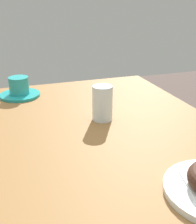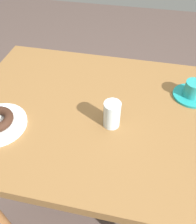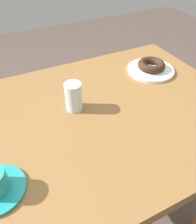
% 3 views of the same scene
% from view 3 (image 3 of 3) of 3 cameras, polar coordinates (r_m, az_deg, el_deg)
% --- Properties ---
extents(ground_plane, '(6.00, 6.00, 0.00)m').
position_cam_3_polar(ground_plane, '(1.42, 0.99, -24.01)').
color(ground_plane, brown).
extents(table, '(1.01, 0.76, 0.77)m').
position_cam_3_polar(table, '(0.86, 1.50, -4.96)').
color(table, brown).
rests_on(table, ground_plane).
extents(plate_chocolate_ring, '(0.20, 0.20, 0.01)m').
position_cam_3_polar(plate_chocolate_ring, '(1.04, 13.30, 10.45)').
color(plate_chocolate_ring, white).
rests_on(plate_chocolate_ring, table).
extents(napkin_chocolate_ring, '(0.14, 0.14, 0.00)m').
position_cam_3_polar(napkin_chocolate_ring, '(1.03, 13.37, 10.83)').
color(napkin_chocolate_ring, white).
rests_on(napkin_chocolate_ring, plate_chocolate_ring).
extents(donut_chocolate_ring, '(0.12, 0.12, 0.03)m').
position_cam_3_polar(donut_chocolate_ring, '(1.03, 13.52, 11.68)').
color(donut_chocolate_ring, '#351E14').
rests_on(donut_chocolate_ring, napkin_chocolate_ring).
extents(water_glass, '(0.06, 0.06, 0.10)m').
position_cam_3_polar(water_glass, '(0.77, -6.26, 3.93)').
color(water_glass, silver).
rests_on(water_glass, table).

